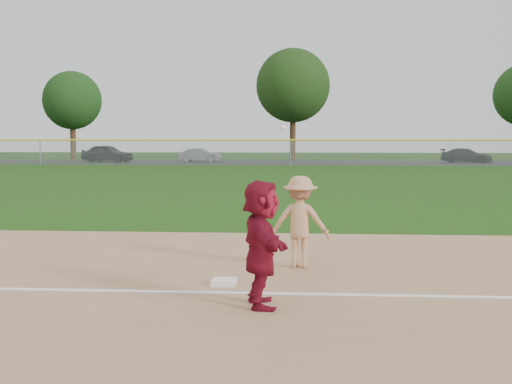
# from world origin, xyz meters

# --- Properties ---
(ground) EXTENTS (160.00, 160.00, 0.00)m
(ground) POSITION_xyz_m (0.00, 0.00, 0.00)
(ground) COLOR #1A420C
(ground) RESTS_ON ground
(foul_line) EXTENTS (60.00, 0.10, 0.01)m
(foul_line) POSITION_xyz_m (0.00, -0.80, 0.03)
(foul_line) COLOR white
(foul_line) RESTS_ON infield_dirt
(parking_asphalt) EXTENTS (120.00, 10.00, 0.01)m
(parking_asphalt) POSITION_xyz_m (0.00, 46.00, 0.01)
(parking_asphalt) COLOR black
(parking_asphalt) RESTS_ON ground
(first_base) EXTENTS (0.37, 0.37, 0.08)m
(first_base) POSITION_xyz_m (-0.37, -0.28, 0.06)
(first_base) COLOR white
(first_base) RESTS_ON infield_dirt
(base_runner) EXTENTS (0.77, 1.64, 1.71)m
(base_runner) POSITION_xyz_m (0.28, -1.49, 0.87)
(base_runner) COLOR maroon
(base_runner) RESTS_ON infield_dirt
(car_left) EXTENTS (4.83, 2.82, 1.55)m
(car_left) POSITION_xyz_m (-16.26, 45.61, 0.78)
(car_left) COLOR black
(car_left) RESTS_ON parking_asphalt
(car_mid) EXTENTS (3.71, 1.39, 1.21)m
(car_mid) POSITION_xyz_m (-8.09, 46.28, 0.61)
(car_mid) COLOR slate
(car_mid) RESTS_ON parking_asphalt
(car_right) EXTENTS (4.60, 3.04, 1.24)m
(car_right) POSITION_xyz_m (14.98, 46.21, 0.63)
(car_right) COLOR black
(car_right) RESTS_ON parking_asphalt
(first_base_play) EXTENTS (1.10, 1.00, 2.46)m
(first_base_play) POSITION_xyz_m (0.79, 1.14, 0.82)
(first_base_play) COLOR #AAAAAC
(first_base_play) RESTS_ON infield_dirt
(outfield_fence) EXTENTS (110.00, 0.12, 110.00)m
(outfield_fence) POSITION_xyz_m (0.00, 40.00, 1.96)
(outfield_fence) COLOR #999EA0
(outfield_fence) RESTS_ON ground
(tree_1) EXTENTS (5.80, 5.80, 8.75)m
(tree_1) POSITION_xyz_m (-22.00, 53.00, 5.83)
(tree_1) COLOR #3C2516
(tree_1) RESTS_ON ground
(tree_2) EXTENTS (7.00, 7.00, 10.58)m
(tree_2) POSITION_xyz_m (0.00, 51.50, 7.06)
(tree_2) COLOR #332412
(tree_2) RESTS_ON ground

